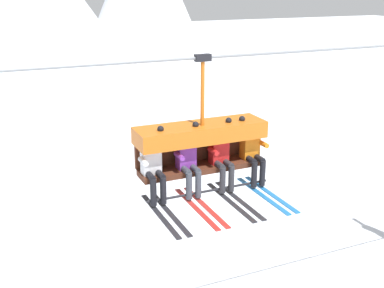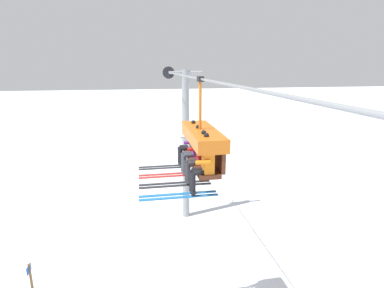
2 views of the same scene
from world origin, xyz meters
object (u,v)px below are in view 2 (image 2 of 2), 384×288
object	(u,v)px
skier_white	(188,142)
skier_purple	(192,149)
lift_tower_near	(185,143)
trail_sign	(31,283)
chairlift_chair	(203,141)
skier_orange	(202,165)
skier_red	(197,156)

from	to	relation	value
skier_white	skier_purple	xyz separation A→B (m)	(0.65, 0.00, 0.00)
lift_tower_near	trail_sign	xyz separation A→B (m)	(5.30, -5.92, -3.13)
lift_tower_near	chairlift_chair	bearing A→B (deg)	-5.40
chairlift_chair	skier_purple	xyz separation A→B (m)	(-0.32, -0.21, -0.27)
skier_orange	trail_sign	distance (m)	7.61
chairlift_chair	skier_purple	distance (m)	0.47
lift_tower_near	skier_red	xyz separation A→B (m)	(7.81, -0.92, 1.68)
skier_orange	skier_purple	bearing A→B (deg)	180.00
skier_red	skier_orange	xyz separation A→B (m)	(0.64, 0.00, 0.00)
skier_white	trail_sign	size ratio (longest dim) A/B	1.06
skier_purple	skier_red	xyz separation A→B (m)	(0.65, 0.00, 0.00)
lift_tower_near	skier_red	bearing A→B (deg)	-6.73
skier_purple	skier_red	world-z (taller)	same
lift_tower_near	skier_purple	xyz separation A→B (m)	(7.16, -0.92, 1.68)
chairlift_chair	skier_orange	world-z (taller)	chairlift_chair
chairlift_chair	skier_red	distance (m)	0.48
lift_tower_near	trail_sign	size ratio (longest dim) A/B	4.84
skier_white	lift_tower_near	bearing A→B (deg)	171.94
lift_tower_near	skier_white	size ratio (longest dim) A/B	4.55
skier_purple	skier_orange	world-z (taller)	same
skier_orange	skier_red	bearing A→B (deg)	180.00
skier_purple	skier_orange	bearing A→B (deg)	0.00
skier_red	trail_sign	distance (m)	7.37
lift_tower_near	chairlift_chair	xyz separation A→B (m)	(7.48, -0.71, 1.95)
lift_tower_near	skier_red	world-z (taller)	lift_tower_near
chairlift_chair	skier_orange	distance (m)	1.03
skier_purple	skier_orange	distance (m)	1.29
skier_white	skier_purple	size ratio (longest dim) A/B	1.00
lift_tower_near	skier_red	distance (m)	8.04
skier_white	skier_red	world-z (taller)	same
chairlift_chair	trail_sign	bearing A→B (deg)	-112.73
trail_sign	chairlift_chair	bearing A→B (deg)	67.27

